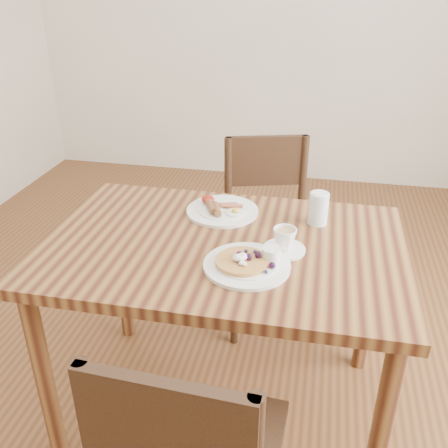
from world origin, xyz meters
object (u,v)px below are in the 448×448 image
pancake_plate (248,263)px  breakfast_plate (221,210)px  teacup_saucer (284,241)px  water_glass (318,208)px  dining_table (224,267)px  chair_far (268,224)px

pancake_plate → breakfast_plate: size_ratio=1.00×
breakfast_plate → teacup_saucer: bearing=-42.2°
pancake_plate → water_glass: size_ratio=2.30×
teacup_saucer → pancake_plate: bearing=-128.8°
breakfast_plate → teacup_saucer: (0.26, -0.23, 0.02)m
pancake_plate → water_glass: bearing=59.9°
breakfast_plate → water_glass: bearing=-2.7°
breakfast_plate → dining_table: bearing=-75.8°
teacup_saucer → water_glass: bearing=65.6°
chair_far → pancake_plate: bearing=75.8°
teacup_saucer → dining_table: bearing=176.9°
breakfast_plate → teacup_saucer: size_ratio=1.93×
chair_far → teacup_saucer: 0.74m
dining_table → water_glass: (0.30, 0.21, 0.16)m
dining_table → water_glass: bearing=34.4°
dining_table → breakfast_plate: 0.26m
dining_table → pancake_plate: pancake_plate is taller
water_glass → teacup_saucer: bearing=-114.4°
dining_table → breakfast_plate: breakfast_plate is taller
dining_table → water_glass: 0.40m
dining_table → chair_far: chair_far is taller
dining_table → pancake_plate: (0.10, -0.13, 0.11)m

